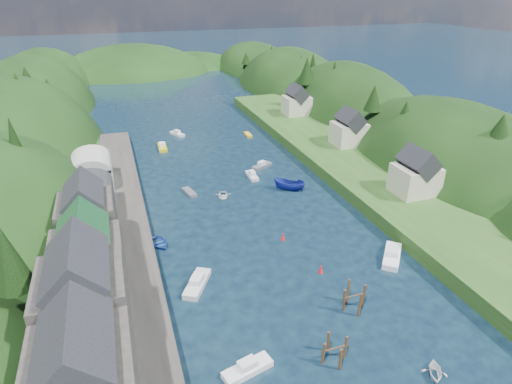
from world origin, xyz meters
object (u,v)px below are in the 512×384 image
object	(u,v)px
piling_cluster_near	(334,352)
channel_buoy_near	(321,270)
channel_buoy_far	(283,237)
piling_cluster_far	(354,300)

from	to	relation	value
piling_cluster_near	channel_buoy_near	size ratio (longest dim) A/B	3.03
channel_buoy_near	channel_buoy_far	world-z (taller)	same
piling_cluster_near	channel_buoy_near	distance (m)	15.08
piling_cluster_far	channel_buoy_far	world-z (taller)	piling_cluster_far
channel_buoy_near	piling_cluster_near	bearing A→B (deg)	-111.51
channel_buoy_near	channel_buoy_far	distance (m)	9.54
channel_buoy_far	channel_buoy_near	bearing A→B (deg)	-79.56
piling_cluster_near	piling_cluster_far	world-z (taller)	piling_cluster_far
piling_cluster_near	piling_cluster_far	distance (m)	8.65
channel_buoy_far	piling_cluster_near	bearing A→B (deg)	-99.21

